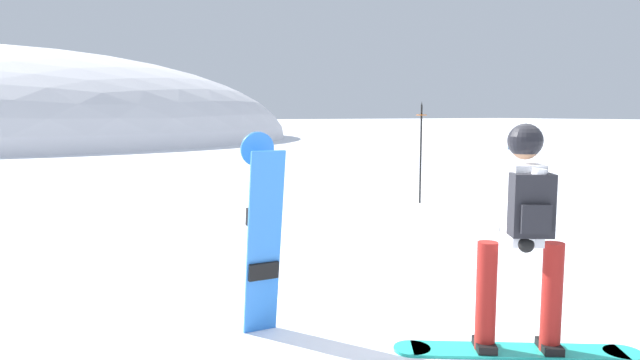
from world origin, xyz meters
TOP-DOWN VIEW (x-y plane):
  - ground_plane at (0.00, 0.00)m, footprint 300.00×300.00m
  - snowboarder_main at (0.16, -0.44)m, footprint 1.62×1.07m
  - spare_snowboard at (-1.37, 0.80)m, footprint 0.28×0.28m
  - piste_marker_near at (3.97, 5.75)m, footprint 0.20×0.20m

SIDE VIEW (x-z plane):
  - ground_plane at x=0.00m, z-range 0.00..0.00m
  - spare_snowboard at x=-1.37m, z-range 0.01..1.66m
  - snowboarder_main at x=0.16m, z-range 0.06..1.78m
  - piste_marker_near at x=3.97m, z-range 0.14..2.15m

